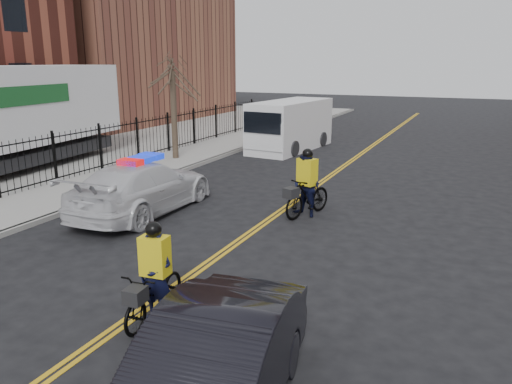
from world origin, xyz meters
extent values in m
plane|color=black|center=(0.00, 0.00, 0.00)|extent=(120.00, 120.00, 0.00)
cube|color=gold|center=(-0.08, 8.00, 0.01)|extent=(0.10, 60.00, 0.01)
cube|color=gold|center=(0.08, 8.00, 0.01)|extent=(0.10, 60.00, 0.01)
cube|color=gray|center=(-7.50, 8.00, 0.07)|extent=(3.00, 60.00, 0.15)
cube|color=gray|center=(-6.00, 8.00, 0.07)|extent=(0.20, 60.00, 0.15)
cube|color=brown|center=(-23.00, 24.00, 7.00)|extent=(14.00, 18.00, 14.00)
cylinder|color=#34271E|center=(-7.60, 10.00, 2.15)|extent=(0.28, 0.28, 4.00)
imported|color=silver|center=(-3.87, 2.56, 0.81)|extent=(2.43, 5.64, 1.62)
cube|color=#0C26CC|center=(-3.87, 2.56, 1.70)|extent=(0.72, 1.50, 0.16)
imported|color=black|center=(2.76, -4.90, 0.77)|extent=(2.31, 4.87, 1.54)
cube|color=white|center=(-3.80, 15.32, 1.29)|extent=(2.83, 6.23, 2.57)
cube|color=white|center=(-4.07, 12.70, 1.06)|extent=(2.26, 1.11, 1.34)
cube|color=black|center=(-4.11, 12.25, 1.73)|extent=(2.01, 0.31, 1.01)
cylinder|color=black|center=(-5.04, 13.64, 0.39)|extent=(0.36, 0.81, 0.78)
cylinder|color=black|center=(-2.93, 13.43, 0.39)|extent=(0.36, 0.81, 0.78)
cylinder|color=black|center=(-4.68, 17.20, 0.39)|extent=(0.36, 0.81, 0.78)
cylinder|color=black|center=(-2.57, 16.99, 0.39)|extent=(0.36, 0.81, 0.78)
cylinder|color=black|center=(-13.06, 9.94, 0.60)|extent=(0.13, 0.13, 1.20)
cube|color=#195926|center=(-11.13, 5.21, 3.27)|extent=(0.46, 4.34, 0.76)
imported|color=black|center=(0.46, -2.80, 0.50)|extent=(0.82, 1.96, 1.01)
imported|color=black|center=(0.46, -2.80, 0.86)|extent=(0.66, 0.46, 1.73)
cube|color=yellow|center=(0.46, -2.80, 1.24)|extent=(0.52, 0.37, 0.73)
sphere|color=black|center=(0.46, -2.80, 1.74)|extent=(0.29, 0.29, 0.29)
cube|color=black|center=(0.52, -3.47, 0.78)|extent=(0.34, 0.38, 0.27)
imported|color=black|center=(0.87, 4.35, 0.62)|extent=(1.23, 2.14, 1.24)
imported|color=black|center=(0.87, 4.35, 0.96)|extent=(1.12, 0.99, 1.91)
cube|color=yellow|center=(0.87, 4.35, 1.38)|extent=(0.64, 0.53, 0.80)
sphere|color=black|center=(0.87, 4.35, 1.92)|extent=(0.32, 0.32, 0.32)
cube|color=black|center=(0.63, 3.64, 0.87)|extent=(0.46, 0.49, 0.30)
camera|label=1|loc=(5.56, -9.61, 4.61)|focal=35.00mm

